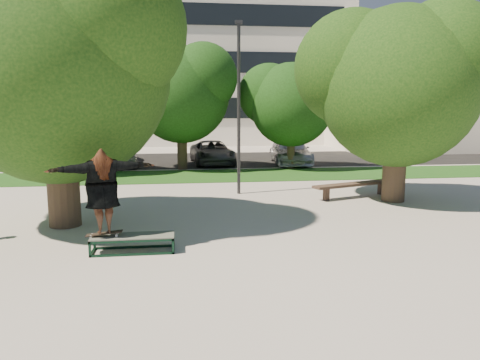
{
  "coord_description": "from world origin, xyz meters",
  "views": [
    {
      "loc": [
        -1.11,
        -11.72,
        3.19
      ],
      "look_at": [
        0.48,
        0.6,
        1.21
      ],
      "focal_mm": 35.0,
      "sensor_mm": 36.0,
      "label": 1
    }
  ],
  "objects": [
    {
      "name": "bg_tree_right",
      "position": [
        4.43,
        11.57,
        3.49
      ],
      "size": [
        5.04,
        4.31,
        5.43
      ],
      "color": "#38281E",
      "rests_on": "ground"
    },
    {
      "name": "grind_box",
      "position": [
        -2.18,
        -1.57,
        0.19
      ],
      "size": [
        1.8,
        0.6,
        0.38
      ],
      "color": "black",
      "rests_on": "ground"
    },
    {
      "name": "tree_left",
      "position": [
        -4.29,
        1.09,
        4.42
      ],
      "size": [
        6.96,
        5.95,
        7.12
      ],
      "color": "#38281E",
      "rests_on": "ground"
    },
    {
      "name": "bg_tree_left",
      "position": [
        -6.57,
        11.07,
        3.73
      ],
      "size": [
        5.28,
        4.51,
        5.77
      ],
      "color": "#38281E",
      "rests_on": "ground"
    },
    {
      "name": "ground",
      "position": [
        0.0,
        0.0,
        0.0
      ],
      "size": [
        120.0,
        120.0,
        0.0
      ],
      "primitive_type": "plane",
      "color": "gray",
      "rests_on": "ground"
    },
    {
      "name": "car_dark",
      "position": [
        -5.0,
        15.46,
        0.78
      ],
      "size": [
        2.21,
        4.9,
        1.56
      ],
      "primitive_type": "imported",
      "rotation": [
        0.0,
        0.0,
        0.12
      ],
      "color": "black",
      "rests_on": "asphalt_strip"
    },
    {
      "name": "tree_right",
      "position": [
        5.92,
        3.08,
        4.09
      ],
      "size": [
        6.24,
        5.33,
        6.51
      ],
      "color": "#38281E",
      "rests_on": "ground"
    },
    {
      "name": "car_silver_a",
      "position": [
        -4.24,
        13.5,
        0.7
      ],
      "size": [
        2.17,
        4.27,
        1.39
      ],
      "primitive_type": "imported",
      "rotation": [
        0.0,
        0.0,
        0.13
      ],
      "color": "#A9A9AE",
      "rests_on": "asphalt_strip"
    },
    {
      "name": "office_building",
      "position": [
        -2.0,
        31.98,
        8.0
      ],
      "size": [
        30.0,
        14.12,
        16.0
      ],
      "color": "beige",
      "rests_on": "ground"
    },
    {
      "name": "grass_strip",
      "position": [
        1.0,
        9.5,
        0.01
      ],
      "size": [
        30.0,
        4.0,
        0.02
      ],
      "primitive_type": "cube",
      "color": "#164914",
      "rests_on": "ground"
    },
    {
      "name": "asphalt_strip",
      "position": [
        0.0,
        16.0,
        0.01
      ],
      "size": [
        40.0,
        8.0,
        0.01
      ],
      "primitive_type": "cube",
      "color": "black",
      "rests_on": "ground"
    },
    {
      "name": "car_silver_b",
      "position": [
        4.95,
        13.5,
        0.69
      ],
      "size": [
        2.24,
        4.86,
        1.37
      ],
      "primitive_type": "imported",
      "rotation": [
        0.0,
        0.0,
        -0.07
      ],
      "color": "silver",
      "rests_on": "asphalt_strip"
    },
    {
      "name": "skater_rig",
      "position": [
        -2.78,
        -1.57,
        1.37
      ],
      "size": [
        2.35,
        1.3,
        1.92
      ],
      "rotation": [
        0.0,
        0.0,
        3.46
      ],
      "color": "white",
      "rests_on": "grind_box"
    },
    {
      "name": "bg_tree_mid",
      "position": [
        -1.08,
        12.08,
        4.02
      ],
      "size": [
        5.76,
        4.92,
        6.24
      ],
      "color": "#38281E",
      "rests_on": "ground"
    },
    {
      "name": "side_building",
      "position": [
        18.0,
        22.0,
        4.0
      ],
      "size": [
        15.0,
        10.0,
        8.0
      ],
      "primitive_type": "cube",
      "color": "beige",
      "rests_on": "ground"
    },
    {
      "name": "bench",
      "position": [
        4.95,
        3.79,
        0.43
      ],
      "size": [
        3.31,
        1.55,
        0.51
      ],
      "rotation": [
        0.0,
        0.0,
        0.34
      ],
      "color": "#433228",
      "rests_on": "ground"
    },
    {
      "name": "car_grey",
      "position": [
        0.65,
        13.91,
        0.64
      ],
      "size": [
        2.43,
        4.72,
        1.27
      ],
      "primitive_type": "imported",
      "rotation": [
        0.0,
        0.0,
        0.07
      ],
      "color": "#515155",
      "rests_on": "asphalt_strip"
    },
    {
      "name": "lamppost",
      "position": [
        1.0,
        5.0,
        3.15
      ],
      "size": [
        0.25,
        0.15,
        6.11
      ],
      "color": "#2D2D30",
      "rests_on": "ground"
    }
  ]
}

